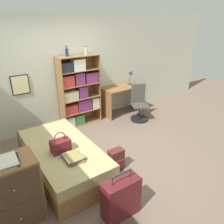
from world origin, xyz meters
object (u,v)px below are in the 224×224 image
object	(u,v)px
magazine_pile_on_dresser	(6,162)
desk_lamp	(131,75)
backpack	(116,160)
suitcase	(121,198)
desk	(122,95)
bottle_green	(67,52)
bookcase	(78,92)
handbag	(61,145)
bottle_brown	(86,51)
book_stack_on_bed	(73,157)
bed	(63,157)
dresser	(13,193)
desk_chair	(139,109)

from	to	relation	value
magazine_pile_on_dresser	desk_lamp	world-z (taller)	desk_lamp
desk_lamp	backpack	bearing A→B (deg)	-134.37
suitcase	desk	xyz separation A→B (m)	(2.13, 2.75, 0.24)
desk	desk_lamp	world-z (taller)	desk_lamp
desk	backpack	bearing A→B (deg)	-129.85
bottle_green	backpack	xyz separation A→B (m)	(-0.12, -2.05, -1.60)
suitcase	bookcase	distance (m)	3.02
handbag	bookcase	size ratio (longest dim) A/B	0.21
bottle_green	desk_lamp	distance (m)	1.96
desk_lamp	backpack	size ratio (longest dim) A/B	1.05
bottle_brown	desk_lamp	bearing A→B (deg)	-1.22
book_stack_on_bed	bottle_brown	xyz separation A→B (m)	(1.35, 1.95, 1.25)
desk	desk_lamp	distance (m)	0.61
bottle_brown	backpack	xyz separation A→B (m)	(-0.58, -2.01, -1.58)
bed	dresser	size ratio (longest dim) A/B	2.15
backpack	desk_chair	bearing A→B (deg)	38.03
magazine_pile_on_dresser	desk	size ratio (longest dim) A/B	0.29
book_stack_on_bed	magazine_pile_on_dresser	world-z (taller)	magazine_pile_on_dresser
desk_chair	backpack	xyz separation A→B (m)	(-1.70, -1.33, -0.11)
bed	desk_lamp	distance (m)	3.17
bottle_brown	bed	bearing A→B (deg)	-132.61
bookcase	desk	size ratio (longest dim) A/B	1.49
book_stack_on_bed	backpack	size ratio (longest dim) A/B	0.96
suitcase	desk_lamp	distance (m)	3.81
bed	desk	world-z (taller)	desk
bed	book_stack_on_bed	bearing A→B (deg)	-89.86
bed	handbag	size ratio (longest dim) A/B	5.68
bed	desk	size ratio (longest dim) A/B	1.76
bottle_brown	bookcase	bearing A→B (deg)	178.35
suitcase	backpack	size ratio (longest dim) A/B	1.82
book_stack_on_bed	suitcase	bearing A→B (deg)	-74.60
magazine_pile_on_dresser	desk_chair	xyz separation A→B (m)	(3.40, 1.47, -0.66)
bed	desk_lamp	bearing A→B (deg)	27.99
suitcase	bottle_brown	xyz separation A→B (m)	(1.10, 2.84, 1.48)
bed	bookcase	xyz separation A→B (m)	(1.08, 1.48, 0.59)
bottle_green	desk_chair	world-z (taller)	bottle_green
backpack	desk_lamp	bearing A→B (deg)	45.63
book_stack_on_bed	suitcase	world-z (taller)	suitcase
book_stack_on_bed	bottle_brown	bearing A→B (deg)	55.23
bookcase	backpack	size ratio (longest dim) A/B	4.36
handbag	desk_chair	world-z (taller)	desk_chair
bookcase	desk	bearing A→B (deg)	-4.49
bed	desk_chair	size ratio (longest dim) A/B	2.17
book_stack_on_bed	bottle_green	size ratio (longest dim) A/B	1.60
bed	backpack	size ratio (longest dim) A/B	5.18
desk	suitcase	bearing A→B (deg)	-127.74
bed	bottle_green	distance (m)	2.34
handbag	backpack	xyz separation A→B (m)	(0.85, -0.38, -0.41)
magazine_pile_on_dresser	bookcase	distance (m)	2.94
handbag	dresser	world-z (taller)	dresser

